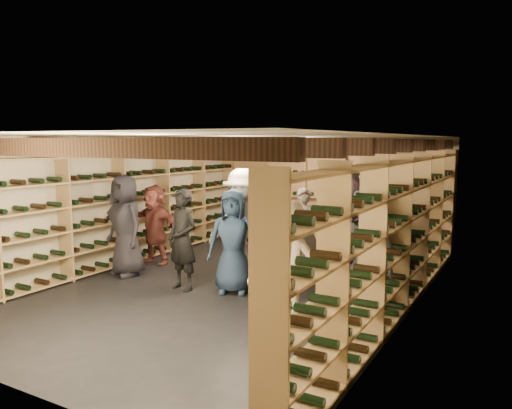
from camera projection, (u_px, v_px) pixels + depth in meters
The scene contains 23 objects.
ground at pixel (238, 284), 8.15m from camera, with size 8.00×8.00×0.00m, color black.
walls at pixel (238, 211), 8.00m from camera, with size 5.52×8.02×2.40m.
ceiling at pixel (237, 136), 7.85m from camera, with size 5.50×8.00×0.01m, color beige.
ceiling_joists at pixel (237, 145), 7.87m from camera, with size 5.40×7.12×0.18m.
wine_rack_left at pixel (120, 208), 9.28m from camera, with size 0.32×7.50×2.15m.
wine_rack_right at pixel (399, 233), 6.76m from camera, with size 0.32×7.50×2.15m.
wine_rack_back at pixel (326, 196), 11.32m from camera, with size 4.70×0.30×2.15m.
crate_stack_left at pixel (260, 234), 10.72m from camera, with size 0.55×0.42×0.68m.
crate_stack_right at pixel (270, 244), 10.45m from camera, with size 0.56×0.44×0.34m.
crate_loose at pixel (269, 258), 9.63m from camera, with size 0.50×0.33×0.17m, color tan.
person_0 at pixel (126, 225), 8.59m from camera, with size 0.86×0.56×1.75m, color black.
person_1 at pixel (183, 240), 7.76m from camera, with size 0.58×0.38×1.59m, color black.
person_2 at pixel (279, 247), 7.00m from camera, with size 0.81×0.63×1.67m, color brown.
person_3 at pixel (288, 264), 6.22m from camera, with size 1.03×0.59×1.60m, color beige.
person_4 at pixel (377, 249), 7.30m from camera, with size 0.87×0.36×1.49m, color #117478.
person_5 at pixel (154, 224), 9.45m from camera, with size 1.40×0.45×1.51m, color brown.
person_6 at pixel (233, 241), 7.60m from camera, with size 0.78×0.51×1.60m, color #1D2D48.
person_7 at pixel (304, 232), 8.64m from camera, with size 0.55×0.36×1.52m, color gray.
person_8 at pixel (268, 235), 7.82m from camera, with size 0.83×0.64×1.70m, color #441918.
person_9 at pixel (243, 226), 8.18m from camera, with size 1.21×0.70×1.88m, color #9D9B8E.
person_10 at pixel (274, 226), 9.18m from camera, with size 0.90×0.37×1.53m, color #26492F.
person_11 at pixel (345, 231), 7.64m from camera, with size 1.75×0.56×1.89m, color #836094.
person_12 at pixel (366, 249), 6.81m from camera, with size 0.83×0.54×1.70m, color #333538.
Camera 1 is at (4.16, -6.75, 2.32)m, focal length 35.00 mm.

